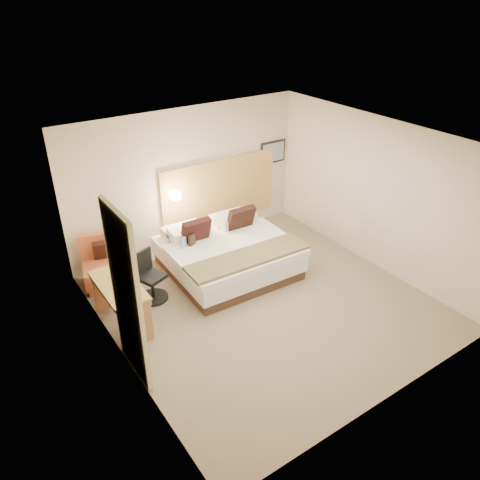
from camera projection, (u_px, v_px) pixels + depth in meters
floor at (265, 302)px, 7.72m from camera, size 4.80×5.00×0.02m
ceiling at (270, 142)px, 6.39m from camera, size 4.80×5.00×0.02m
wall_back at (187, 179)px, 8.87m from camera, size 4.80×0.02×2.70m
wall_front at (402, 316)px, 5.24m from camera, size 4.80×0.02×2.70m
wall_left at (114, 280)px, 5.87m from camera, size 0.02×5.00×2.70m
wall_right at (376, 194)px, 8.24m from camera, size 0.02×5.00×2.70m
headboard_panel at (220, 191)px, 9.38m from camera, size 2.60×0.04×1.30m
art_frame at (273, 152)px, 9.77m from camera, size 0.62×0.03×0.47m
art_canvas at (273, 152)px, 9.75m from camera, size 0.54×0.01×0.39m
lamp_arm at (174, 194)px, 8.73m from camera, size 0.02×0.12×0.02m
lamp_shade at (175, 195)px, 8.69m from camera, size 0.15×0.15×0.15m
curtain at (127, 297)px, 5.78m from camera, size 0.06×0.90×2.42m
bottle_a at (183, 244)px, 8.02m from camera, size 0.08×0.08×0.21m
bottle_b at (185, 242)px, 8.09m from camera, size 0.08×0.08×0.21m
menu_folder at (192, 240)px, 8.11m from camera, size 0.15×0.10×0.23m
bed at (227, 253)px, 8.42m from camera, size 2.20×2.15×1.04m
lounge_chair at (107, 265)px, 8.09m from camera, size 0.96×0.89×0.85m
side_table at (187, 260)px, 8.24m from camera, size 0.67×0.67×0.58m
desk at (121, 293)px, 6.95m from camera, size 0.54×1.18×0.74m
desk_chair at (150, 280)px, 7.65m from camera, size 0.62×0.62×0.85m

